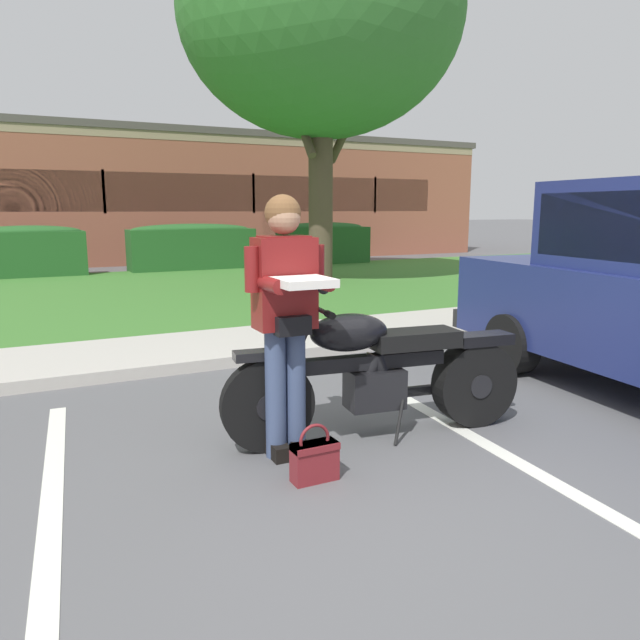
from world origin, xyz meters
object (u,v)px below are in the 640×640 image
Objects in this scene: handbag at (315,458)px; hedge_center_right at (192,246)px; brick_building at (87,197)px; rider_person at (286,306)px; shade_tree at (321,14)px; hedge_right at (323,243)px; hedge_center_left at (29,251)px; motorcycle at (388,370)px.

hedge_center_right reaches higher than handbag.
rider_person is at bearing -92.44° from brick_building.
rider_person reaches higher than hedge_center_right.
shade_tree is 11.59m from brick_building.
hedge_center_right is at bearing 78.21° from handbag.
hedge_center_right is (2.64, 12.66, 0.51)m from handbag.
hedge_right is at bearing -0.00° from hedge_center_right.
hedge_right is at bearing -0.00° from hedge_center_left.
brick_building is (0.80, 19.13, 1.86)m from handbag.
rider_person reaches higher than hedge_center_left.
shade_tree is 6.52m from hedge_center_right.
hedge_center_left is at bearing -107.47° from brick_building.
handbag is 12.94m from hedge_center_right.
motorcycle is 0.28× the size of shade_tree.
rider_person is 0.53× the size of hedge_center_right.
shade_tree reaches higher than rider_person.
motorcycle is 10.32m from shade_tree.
handbag is 0.14× the size of hedge_right.
hedge_center_right is (2.64, 12.24, -0.36)m from rider_person.
handbag is (-0.01, -0.42, -0.86)m from rider_person.
motorcycle is 0.09× the size of brick_building.
shade_tree is at bearing -65.81° from hedge_center_right.
shade_tree is 2.47× the size of hedge_center_right.
hedge_center_right is at bearing 0.00° from hedge_center_left.
shade_tree is (4.43, 8.69, 5.37)m from handbag.
hedge_center_left and hedge_right have the same top height.
motorcycle is 6.22× the size of handbag.
shade_tree is at bearing 66.27° from motorcycle.
motorcycle is 12.36m from hedge_center_right.
handbag is at bearing -117.24° from hedge_right.
hedge_right is (6.51, 12.24, -0.36)m from rider_person.
hedge_center_right is at bearing 77.84° from rider_person.
brick_building is (0.80, 18.71, 1.00)m from rider_person.
handbag is 14.25m from hedge_right.
hedge_center_left is 3.88m from hedge_center_right.
motorcycle is 0.97m from handbag.
handbag is at bearing -151.10° from motorcycle.
brick_building is (-5.71, 6.47, 1.35)m from hedge_right.
shade_tree reaches higher than motorcycle.
brick_building is at bearing 109.13° from shade_tree.
handbag is (-0.80, -0.44, -0.34)m from motorcycle.
hedge_center_left is at bearing 180.00° from hedge_center_right.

